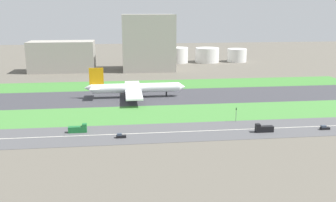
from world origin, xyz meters
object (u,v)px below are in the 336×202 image
at_px(truck_0, 264,129).
at_px(fuel_tank_east, 237,55).
at_px(fuel_tank_west, 178,55).
at_px(car_2, 325,128).
at_px(traffic_light, 236,113).
at_px(fuel_tank_centre, 207,55).
at_px(car_3, 121,136).
at_px(hangar_building, 148,42).
at_px(terminal_building, 62,56).
at_px(airliner, 134,88).
at_px(truck_1, 78,129).

distance_m(truck_0, fuel_tank_east, 244.62).
distance_m(truck_0, fuel_tank_west, 237.13).
distance_m(car_2, traffic_light, 41.99).
xyz_separation_m(truck_0, traffic_light, (-7.79, 17.99, 2.62)).
height_order(fuel_tank_centre, fuel_tank_east, fuel_tank_centre).
distance_m(car_3, fuel_tank_east, 268.59).
xyz_separation_m(hangar_building, fuel_tank_centre, (66.97, 45.00, -17.94)).
height_order(terminal_building, fuel_tank_east, terminal_building).
height_order(airliner, truck_1, airliner).
xyz_separation_m(car_2, fuel_tank_centre, (-2.88, 237.00, 6.84)).
bearing_deg(hangar_building, fuel_tank_west, 51.90).
relative_size(traffic_light, terminal_building, 0.12).
relative_size(airliner, truck_0, 7.74).
relative_size(car_3, fuel_tank_west, 0.21).
bearing_deg(hangar_building, car_3, -97.72).
height_order(terminal_building, hangar_building, hangar_building).
height_order(airliner, hangar_building, hangar_building).
bearing_deg(car_3, car_2, -180.00).
relative_size(truck_0, fuel_tank_west, 0.40).
bearing_deg(truck_0, airliner, -53.60).
height_order(traffic_light, fuel_tank_west, fuel_tank_west).
xyz_separation_m(airliner, hangar_building, (17.66, 114.00, 19.48)).
height_order(truck_1, fuel_tank_east, fuel_tank_east).
distance_m(airliner, car_3, 78.63).
height_order(truck_0, traffic_light, traffic_light).
distance_m(car_2, car_3, 95.89).
xyz_separation_m(fuel_tank_west, fuel_tank_centre, (31.69, 0.00, -0.36)).
height_order(car_3, hangar_building, hangar_building).
relative_size(car_3, hangar_building, 0.09).
height_order(airliner, car_3, airliner).
bearing_deg(hangar_building, terminal_building, 180.00).
height_order(truck_1, truck_0, same).
relative_size(airliner, fuel_tank_east, 3.11).
xyz_separation_m(car_2, hangar_building, (-69.85, 192.00, 24.78)).
bearing_deg(hangar_building, traffic_light, -79.56).
relative_size(car_3, traffic_light, 0.61).
bearing_deg(traffic_light, hangar_building, 100.44).
bearing_deg(terminal_building, truck_0, -58.24).
distance_m(truck_1, fuel_tank_west, 241.05).
distance_m(airliner, terminal_building, 129.68).
height_order(car_2, truck_1, truck_1).
bearing_deg(car_2, fuel_tank_east, -97.30).
bearing_deg(truck_0, car_3, -0.00).
xyz_separation_m(truck_1, fuel_tank_centre, (112.51, 227.00, 6.09)).
bearing_deg(fuel_tank_centre, fuel_tank_west, 180.00).
height_order(traffic_light, terminal_building, terminal_building).
relative_size(car_2, terminal_building, 0.08).
distance_m(terminal_building, fuel_tank_centre, 152.88).
height_order(fuel_tank_west, fuel_tank_centre, fuel_tank_west).
bearing_deg(traffic_light, terminal_building, 122.55).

